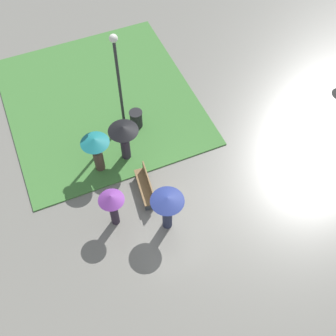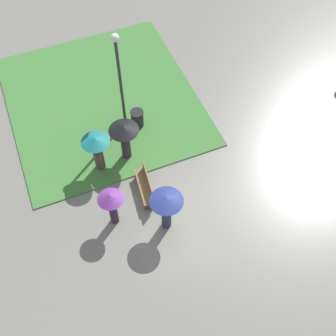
# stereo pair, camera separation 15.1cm
# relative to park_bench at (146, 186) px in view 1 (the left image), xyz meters

# --- Properties ---
(ground_plane) EXTENTS (90.00, 90.00, 0.00)m
(ground_plane) POSITION_rel_park_bench_xyz_m (1.46, 0.53, -0.47)
(ground_plane) COLOR slate
(lawn_patch_near) EXTENTS (9.14, 8.29, 0.06)m
(lawn_patch_near) POSITION_rel_park_bench_xyz_m (-5.43, -0.15, -0.44)
(lawn_patch_near) COLOR #427A38
(lawn_patch_near) RESTS_ON ground_plane
(park_bench) EXTENTS (1.75, 0.61, 0.90)m
(park_bench) POSITION_rel_park_bench_xyz_m (0.00, 0.00, 0.00)
(park_bench) COLOR brown
(park_bench) RESTS_ON ground_plane
(lamp_post) EXTENTS (0.32, 0.32, 4.75)m
(lamp_post) POSITION_rel_park_bench_xyz_m (-3.67, 0.39, 2.55)
(lamp_post) COLOR #2D2D30
(lamp_post) RESTS_ON ground_plane
(trash_bin) EXTENTS (0.57, 0.57, 0.89)m
(trash_bin) POSITION_rel_park_bench_xyz_m (-3.34, 0.85, -0.02)
(trash_bin) COLOR #232326
(trash_bin) RESTS_ON ground_plane
(crowd_person_black) EXTENTS (1.20, 1.20, 1.92)m
(crowd_person_black) POSITION_rel_park_bench_xyz_m (-1.93, -0.13, 0.93)
(crowd_person_black) COLOR #2D2333
(crowd_person_black) RESTS_ON ground_plane
(crowd_person_purple) EXTENTS (0.93, 0.93, 1.86)m
(crowd_person_purple) POSITION_rel_park_bench_xyz_m (0.75, -1.54, 0.89)
(crowd_person_purple) COLOR #2D2333
(crowd_person_purple) RESTS_ON ground_plane
(crowd_person_navy) EXTENTS (1.19, 1.19, 1.97)m
(crowd_person_navy) POSITION_rel_park_bench_xyz_m (1.64, 0.19, 0.97)
(crowd_person_navy) COLOR #282D47
(crowd_person_navy) RESTS_ON ground_plane
(crowd_person_teal) EXTENTS (1.11, 1.11, 1.92)m
(crowd_person_teal) POSITION_rel_park_bench_xyz_m (-1.80, -1.31, 0.85)
(crowd_person_teal) COLOR #47382D
(crowd_person_teal) RESTS_ON ground_plane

